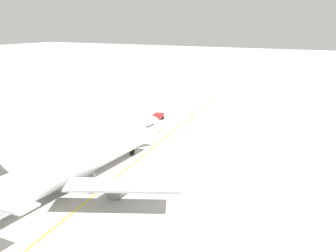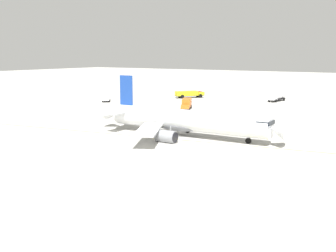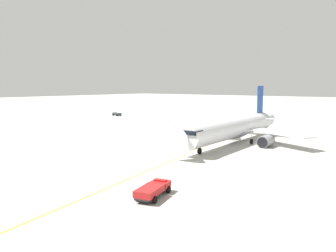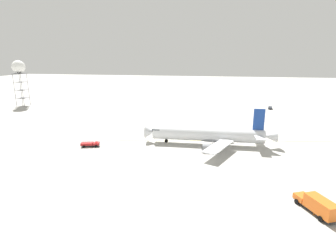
% 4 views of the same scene
% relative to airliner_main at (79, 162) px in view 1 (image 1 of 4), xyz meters
% --- Properties ---
extents(ground_plane, '(600.00, 600.00, 0.00)m').
position_rel_airliner_main_xyz_m(ground_plane, '(2.64, 3.20, -3.05)').
color(ground_plane, '#ADAAA3').
extents(airliner_main, '(31.43, 39.97, 11.72)m').
position_rel_airliner_main_xyz_m(airliner_main, '(0.00, 0.00, 0.00)').
color(airliner_main, white).
rests_on(airliner_main, ground_plane).
extents(ops_pickup_truck, '(3.34, 5.73, 1.41)m').
position_rel_airliner_main_xyz_m(ops_pickup_truck, '(8.61, -35.17, -2.24)').
color(ops_pickup_truck, '#232326').
rests_on(ops_pickup_truck, ground_plane).
extents(taxiway_centreline, '(25.83, 149.15, 0.01)m').
position_rel_airliner_main_xyz_m(taxiway_centreline, '(-3.50, -1.33, -3.05)').
color(taxiway_centreline, yellow).
rests_on(taxiway_centreline, ground_plane).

